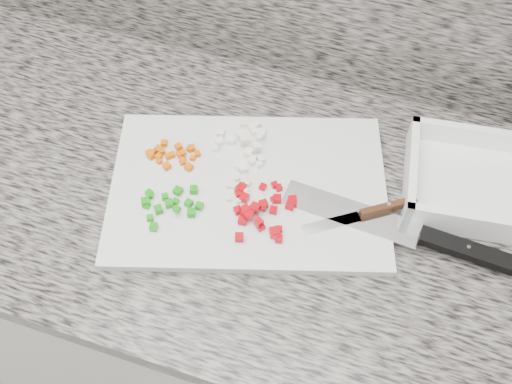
{
  "coord_description": "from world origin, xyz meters",
  "views": [
    {
      "loc": [
        0.29,
        0.93,
        1.7
      ],
      "look_at": [
        0.13,
        1.42,
        0.94
      ],
      "focal_mm": 40.0,
      "sensor_mm": 36.0,
      "label": 1
    }
  ],
  "objects": [
    {
      "name": "tray",
      "position": [
        0.49,
        1.56,
        0.92
      ],
      "size": [
        0.29,
        0.22,
        0.06
      ],
      "rotation": [
        0.0,
        0.0,
        0.11
      ],
      "color": "white",
      "rests_on": "countertop"
    },
    {
      "name": "onion_pile",
      "position": [
        0.08,
        1.52,
        0.92
      ],
      "size": [
        0.1,
        0.12,
        0.02
      ],
      "color": "white",
      "rests_on": "cutting_board"
    },
    {
      "name": "cutting_board",
      "position": [
        0.11,
        1.44,
        0.91
      ],
      "size": [
        0.53,
        0.43,
        0.02
      ],
      "primitive_type": "cube",
      "rotation": [
        0.0,
        0.0,
        0.29
      ],
      "color": "silver",
      "rests_on": "countertop"
    },
    {
      "name": "garlic_pile",
      "position": [
        0.1,
        1.43,
        0.92
      ],
      "size": [
        0.05,
        0.05,
        0.01
      ],
      "color": "beige",
      "rests_on": "cutting_board"
    },
    {
      "name": "countertop",
      "position": [
        0.0,
        1.44,
        0.88
      ],
      "size": [
        3.96,
        0.64,
        0.04
      ],
      "primitive_type": "cube",
      "color": "slate",
      "rests_on": "cabinet"
    },
    {
      "name": "cabinet",
      "position": [
        0.0,
        1.44,
        0.43
      ],
      "size": [
        3.92,
        0.62,
        0.86
      ],
      "primitive_type": "cube",
      "color": "silver",
      "rests_on": "ground"
    },
    {
      "name": "paring_knife",
      "position": [
        0.32,
        1.45,
        0.92
      ],
      "size": [
        0.17,
        0.12,
        0.02
      ],
      "rotation": [
        0.0,
        0.0,
        0.59
      ],
      "color": "silver",
      "rests_on": "cutting_board"
    },
    {
      "name": "carrot_pile",
      "position": [
        -0.04,
        1.46,
        0.92
      ],
      "size": [
        0.09,
        0.07,
        0.02
      ],
      "color": "#DB5B04",
      "rests_on": "cutting_board"
    },
    {
      "name": "red_pepper_pile",
      "position": [
        0.15,
        1.39,
        0.92
      ],
      "size": [
        0.11,
        0.13,
        0.02
      ],
      "color": "#B4020C",
      "rests_on": "cutting_board"
    },
    {
      "name": "green_pepper_pile",
      "position": [
        -0.0,
        1.36,
        0.92
      ],
      "size": [
        0.1,
        0.1,
        0.02
      ],
      "color": "#148C0C",
      "rests_on": "cutting_board"
    },
    {
      "name": "chef_knife",
      "position": [
        0.4,
        1.43,
        0.92
      ],
      "size": [
        0.37,
        0.07,
        0.02
      ],
      "rotation": [
        0.0,
        0.0,
        -0.07
      ],
      "color": "silver",
      "rests_on": "cutting_board"
    }
  ]
}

